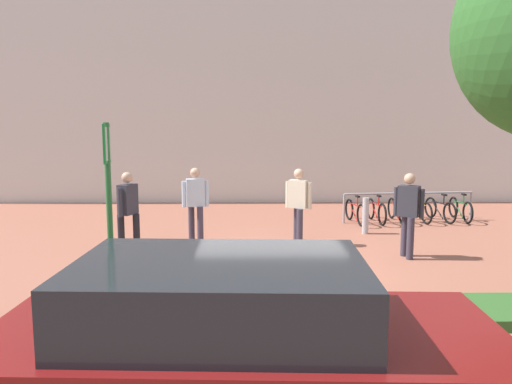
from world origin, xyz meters
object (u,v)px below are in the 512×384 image
(bike_at_sign, at_px, (117,292))
(person_suited_dark, at_px, (128,208))
(person_suited_navy, at_px, (408,210))
(car_maroon_wagon, at_px, (239,351))
(bike_rack_cluster, at_px, (408,209))
(person_shirt_white, at_px, (298,202))
(person_casual_tan, at_px, (195,200))
(parking_sign_post, at_px, (109,194))
(bollard_steel, at_px, (365,216))

(bike_at_sign, xyz_separation_m, person_suited_dark, (-0.65, 3.35, 0.63))
(person_suited_navy, distance_m, car_maroon_wagon, 6.59)
(bike_rack_cluster, relative_size, person_shirt_white, 2.17)
(person_casual_tan, height_order, car_maroon_wagon, person_casual_tan)
(parking_sign_post, distance_m, bike_rack_cluster, 9.46)
(car_maroon_wagon, bearing_deg, person_suited_dark, 111.85)
(person_suited_dark, height_order, person_suited_navy, same)
(parking_sign_post, height_order, car_maroon_wagon, parking_sign_post)
(bike_rack_cluster, height_order, bollard_steel, bollard_steel)
(person_suited_navy, bearing_deg, person_casual_tan, 163.24)
(bike_at_sign, relative_size, bollard_steel, 1.85)
(bollard_steel, relative_size, person_shirt_white, 0.52)
(person_suited_navy, distance_m, person_casual_tan, 4.61)
(person_suited_dark, relative_size, person_suited_navy, 1.00)
(bike_at_sign, height_order, person_shirt_white, person_shirt_white)
(parking_sign_post, xyz_separation_m, bollard_steel, (4.74, 5.37, -1.30))
(bollard_steel, height_order, person_suited_navy, person_suited_navy)
(bike_at_sign, distance_m, bollard_steel, 7.07)
(bike_at_sign, distance_m, person_casual_tan, 4.46)
(person_suited_navy, relative_size, person_casual_tan, 1.00)
(bike_at_sign, xyz_separation_m, bike_rack_cluster, (6.27, 6.83, -0.00))
(parking_sign_post, xyz_separation_m, bike_at_sign, (0.03, 0.09, -1.40))
(person_casual_tan, xyz_separation_m, person_shirt_white, (2.31, -0.24, 0.00))
(parking_sign_post, relative_size, car_maroon_wagon, 0.62)
(bike_rack_cluster, distance_m, person_shirt_white, 4.34)
(person_suited_navy, bearing_deg, car_maroon_wagon, -119.77)
(person_shirt_white, xyz_separation_m, car_maroon_wagon, (-1.17, -6.80, -0.23))
(person_suited_dark, xyz_separation_m, person_suited_navy, (5.68, -0.30, 0.00))
(bike_at_sign, bearing_deg, bike_rack_cluster, 47.48)
(bike_at_sign, relative_size, person_suited_navy, 0.97)
(parking_sign_post, distance_m, car_maroon_wagon, 3.30)
(parking_sign_post, bearing_deg, person_suited_dark, 100.16)
(bollard_steel, bearing_deg, person_casual_tan, -167.48)
(bike_at_sign, relative_size, person_casual_tan, 0.97)
(bike_rack_cluster, bearing_deg, person_suited_navy, -108.03)
(person_suited_navy, height_order, car_maroon_wagon, person_suited_navy)
(person_suited_navy, distance_m, person_shirt_white, 2.37)
(person_suited_dark, bearing_deg, bike_at_sign, -79.05)
(bollard_steel, distance_m, person_suited_dark, 5.72)
(bike_rack_cluster, relative_size, person_suited_dark, 2.17)
(parking_sign_post, distance_m, person_shirt_white, 5.21)
(bike_rack_cluster, height_order, car_maroon_wagon, car_maroon_wagon)
(person_suited_dark, bearing_deg, person_casual_tan, 38.93)
(person_shirt_white, bearing_deg, person_suited_navy, -27.27)
(person_casual_tan, relative_size, car_maroon_wagon, 0.39)
(bike_rack_cluster, distance_m, bollard_steel, 2.21)
(person_casual_tan, bearing_deg, person_suited_dark, -141.07)
(bike_at_sign, height_order, car_maroon_wagon, car_maroon_wagon)
(bike_rack_cluster, height_order, person_casual_tan, person_casual_tan)
(bike_at_sign, xyz_separation_m, car_maroon_wagon, (1.76, -2.67, 0.41))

